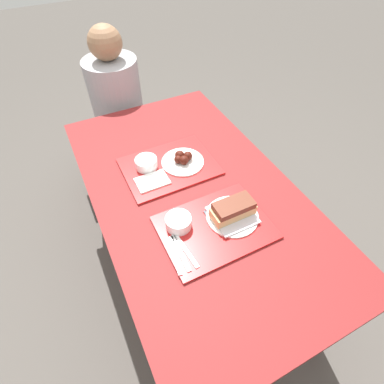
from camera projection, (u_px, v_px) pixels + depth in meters
name	position (u px, v px, depth m)	size (l,w,h in m)	color
ground_plane	(193.00, 268.00, 1.91)	(12.00, 12.00, 0.00)	#4C4742
picnic_table	(193.00, 203.00, 1.44)	(0.87, 1.56, 0.74)	maroon
picnic_bench_far	(133.00, 135.00, 2.24)	(0.83, 0.28, 0.44)	maroon
tray_near	(215.00, 227.00, 1.22)	(0.44, 0.33, 0.01)	red
tray_far	(169.00, 166.00, 1.47)	(0.44, 0.33, 0.01)	red
bowl_coleslaw_near	(178.00, 222.00, 1.20)	(0.11, 0.11, 0.05)	white
brisket_sandwich_plate	(233.00, 212.00, 1.22)	(0.22, 0.22, 0.09)	white
plastic_fork_near	(181.00, 253.00, 1.13)	(0.02, 0.17, 0.00)	white
plastic_knife_near	(186.00, 250.00, 1.14)	(0.03, 0.17, 0.00)	white
plastic_spoon_near	(175.00, 255.00, 1.13)	(0.05, 0.17, 0.00)	white
condiment_packet	(209.00, 212.00, 1.26)	(0.04, 0.03, 0.01)	#3F3F47
bowl_coleslaw_far	(146.00, 163.00, 1.43)	(0.11, 0.11, 0.05)	white
wings_plate_far	(183.00, 160.00, 1.46)	(0.21, 0.21, 0.05)	white
napkin_far	(152.00, 181.00, 1.38)	(0.15, 0.10, 0.01)	white
person_seated_across	(115.00, 92.00, 1.95)	(0.33, 0.33, 0.71)	#9E9EA3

